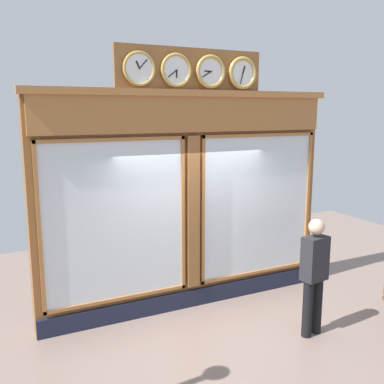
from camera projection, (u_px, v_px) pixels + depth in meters
name	position (u px, v px, depth m)	size (l,w,h in m)	color
shop_facade	(189.00, 198.00, 6.93)	(4.94, 0.42, 4.05)	brown
pedestrian	(314.00, 272.00, 6.06)	(0.39, 0.27, 1.69)	black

